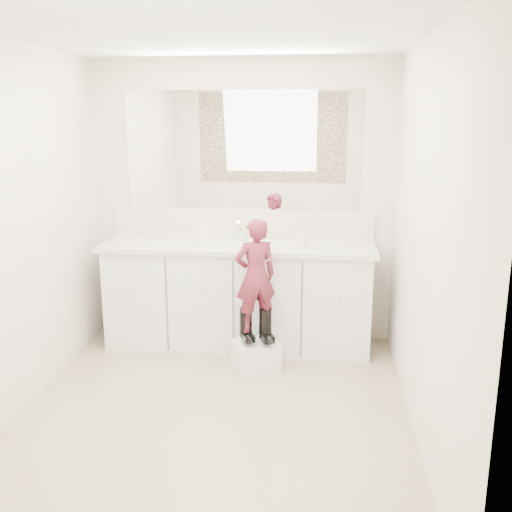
# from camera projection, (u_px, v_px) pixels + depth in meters

# --- Properties ---
(floor) EXTENTS (3.00, 3.00, 0.00)m
(floor) POSITION_uv_depth(u_px,v_px,m) (212.00, 414.00, 3.78)
(floor) COLOR #856F57
(floor) RESTS_ON ground
(ceiling) EXTENTS (3.00, 3.00, 0.00)m
(ceiling) POSITION_uv_depth(u_px,v_px,m) (204.00, 29.00, 3.21)
(ceiling) COLOR white
(ceiling) RESTS_ON wall_back
(wall_back) EXTENTS (2.60, 0.00, 2.60)m
(wall_back) POSITION_uv_depth(u_px,v_px,m) (242.00, 202.00, 4.94)
(wall_back) COLOR beige
(wall_back) RESTS_ON floor
(wall_front) EXTENTS (2.60, 0.00, 2.60)m
(wall_front) POSITION_uv_depth(u_px,v_px,m) (126.00, 321.00, 2.05)
(wall_front) COLOR beige
(wall_front) RESTS_ON floor
(wall_left) EXTENTS (0.00, 3.00, 3.00)m
(wall_left) POSITION_uv_depth(u_px,v_px,m) (8.00, 232.00, 3.64)
(wall_left) COLOR beige
(wall_left) RESTS_ON floor
(wall_right) EXTENTS (0.00, 3.00, 3.00)m
(wall_right) POSITION_uv_depth(u_px,v_px,m) (426.00, 242.00, 3.35)
(wall_right) COLOR beige
(wall_right) RESTS_ON floor
(vanity_cabinet) EXTENTS (2.20, 0.55, 0.85)m
(vanity_cabinet) POSITION_uv_depth(u_px,v_px,m) (238.00, 297.00, 4.86)
(vanity_cabinet) COLOR silver
(vanity_cabinet) RESTS_ON floor
(countertop) EXTENTS (2.28, 0.58, 0.04)m
(countertop) POSITION_uv_depth(u_px,v_px,m) (238.00, 247.00, 4.74)
(countertop) COLOR beige
(countertop) RESTS_ON vanity_cabinet
(backsplash) EXTENTS (2.28, 0.03, 0.25)m
(backsplash) POSITION_uv_depth(u_px,v_px,m) (242.00, 224.00, 4.97)
(backsplash) COLOR beige
(backsplash) RESTS_ON countertop
(mirror) EXTENTS (2.00, 0.02, 1.00)m
(mirror) POSITION_uv_depth(u_px,v_px,m) (242.00, 151.00, 4.83)
(mirror) COLOR white
(mirror) RESTS_ON wall_back
(dot_panel) EXTENTS (2.00, 0.01, 1.20)m
(dot_panel) POSITION_uv_depth(u_px,v_px,m) (120.00, 196.00, 1.95)
(dot_panel) COLOR #472819
(dot_panel) RESTS_ON wall_front
(faucet) EXTENTS (0.08, 0.08, 0.10)m
(faucet) POSITION_uv_depth(u_px,v_px,m) (240.00, 235.00, 4.88)
(faucet) COLOR silver
(faucet) RESTS_ON countertop
(cup) EXTENTS (0.13, 0.13, 0.10)m
(cup) POSITION_uv_depth(u_px,v_px,m) (302.00, 239.00, 4.68)
(cup) COLOR #F1E0C1
(cup) RESTS_ON countertop
(soap_bottle) EXTENTS (0.12, 0.12, 0.20)m
(soap_bottle) POSITION_uv_depth(u_px,v_px,m) (202.00, 233.00, 4.69)
(soap_bottle) COLOR white
(soap_bottle) RESTS_ON countertop
(step_stool) EXTENTS (0.42, 0.39, 0.21)m
(step_stool) POSITION_uv_depth(u_px,v_px,m) (256.00, 355.00, 4.45)
(step_stool) COLOR silver
(step_stool) RESTS_ON floor
(boot_left) EXTENTS (0.17, 0.21, 0.28)m
(boot_left) POSITION_uv_depth(u_px,v_px,m) (246.00, 325.00, 4.40)
(boot_left) COLOR black
(boot_left) RESTS_ON step_stool
(boot_right) EXTENTS (0.17, 0.21, 0.28)m
(boot_right) POSITION_uv_depth(u_px,v_px,m) (265.00, 326.00, 4.38)
(boot_right) COLOR black
(boot_right) RESTS_ON step_stool
(toddler) EXTENTS (0.38, 0.33, 0.88)m
(toddler) POSITION_uv_depth(u_px,v_px,m) (256.00, 276.00, 4.30)
(toddler) COLOR #9F3149
(toddler) RESTS_ON step_stool
(toothbrush) EXTENTS (0.13, 0.07, 0.06)m
(toothbrush) POSITION_uv_depth(u_px,v_px,m) (265.00, 262.00, 4.27)
(toothbrush) COLOR #CB4F71
(toothbrush) RESTS_ON toddler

